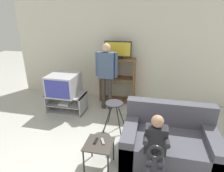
{
  "coord_description": "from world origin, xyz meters",
  "views": [
    {
      "loc": [
        0.68,
        -1.62,
        2.24
      ],
      "look_at": [
        -0.08,
        1.81,
        0.9
      ],
      "focal_mm": 30.0,
      "sensor_mm": 36.0,
      "label": 1
    }
  ],
  "objects_px": {
    "television_flat": "(118,50)",
    "person_seated_child": "(155,145)",
    "snack_table": "(99,147)",
    "remote_control_black": "(96,141)",
    "tv_stand": "(67,102)",
    "couch": "(168,142)",
    "television_main": "(64,85)",
    "remote_control_white": "(103,141)",
    "person_standing_adult": "(106,71)",
    "media_shelf": "(117,80)",
    "folding_stool": "(114,108)"
  },
  "relations": [
    {
      "from": "person_standing_adult",
      "to": "couch",
      "type": "bearing_deg",
      "value": -46.0
    },
    {
      "from": "television_main",
      "to": "remote_control_black",
      "type": "height_order",
      "value": "television_main"
    },
    {
      "from": "folding_stool",
      "to": "couch",
      "type": "height_order",
      "value": "couch"
    },
    {
      "from": "remote_control_black",
      "to": "person_seated_child",
      "type": "xyz_separation_m",
      "value": [
        0.88,
        -0.11,
        0.15
      ]
    },
    {
      "from": "folding_stool",
      "to": "couch",
      "type": "bearing_deg",
      "value": -30.15
    },
    {
      "from": "television_flat",
      "to": "person_seated_child",
      "type": "height_order",
      "value": "television_flat"
    },
    {
      "from": "media_shelf",
      "to": "folding_stool",
      "type": "xyz_separation_m",
      "value": [
        0.21,
        -1.39,
        -0.11
      ]
    },
    {
      "from": "folding_stool",
      "to": "remote_control_black",
      "type": "bearing_deg",
      "value": -93.58
    },
    {
      "from": "person_standing_adult",
      "to": "television_main",
      "type": "bearing_deg",
      "value": -160.18
    },
    {
      "from": "tv_stand",
      "to": "remote_control_white",
      "type": "distance_m",
      "value": 2.07
    },
    {
      "from": "remote_control_black",
      "to": "person_standing_adult",
      "type": "bearing_deg",
      "value": 101.21
    },
    {
      "from": "person_standing_adult",
      "to": "tv_stand",
      "type": "bearing_deg",
      "value": -160.59
    },
    {
      "from": "media_shelf",
      "to": "person_standing_adult",
      "type": "distance_m",
      "value": 0.68
    },
    {
      "from": "person_standing_adult",
      "to": "remote_control_black",
      "type": "bearing_deg",
      "value": -80.8
    },
    {
      "from": "remote_control_black",
      "to": "television_flat",
      "type": "bearing_deg",
      "value": 95.35
    },
    {
      "from": "television_main",
      "to": "remote_control_white",
      "type": "distance_m",
      "value": 2.08
    },
    {
      "from": "remote_control_black",
      "to": "person_standing_adult",
      "type": "relative_size",
      "value": 0.09
    },
    {
      "from": "media_shelf",
      "to": "person_seated_child",
      "type": "distance_m",
      "value": 2.74
    },
    {
      "from": "television_main",
      "to": "remote_control_black",
      "type": "bearing_deg",
      "value": -50.8
    },
    {
      "from": "television_main",
      "to": "media_shelf",
      "type": "bearing_deg",
      "value": 37.91
    },
    {
      "from": "snack_table",
      "to": "remote_control_white",
      "type": "distance_m",
      "value": 0.1
    },
    {
      "from": "television_main",
      "to": "television_flat",
      "type": "bearing_deg",
      "value": 38.46
    },
    {
      "from": "television_flat",
      "to": "remote_control_white",
      "type": "height_order",
      "value": "television_flat"
    },
    {
      "from": "snack_table",
      "to": "couch",
      "type": "distance_m",
      "value": 1.15
    },
    {
      "from": "snack_table",
      "to": "person_seated_child",
      "type": "relative_size",
      "value": 0.43
    },
    {
      "from": "remote_control_black",
      "to": "couch",
      "type": "height_order",
      "value": "couch"
    },
    {
      "from": "remote_control_white",
      "to": "remote_control_black",
      "type": "bearing_deg",
      "value": 159.67
    },
    {
      "from": "media_shelf",
      "to": "snack_table",
      "type": "bearing_deg",
      "value": -85.3
    },
    {
      "from": "television_flat",
      "to": "remote_control_white",
      "type": "relative_size",
      "value": 4.85
    },
    {
      "from": "television_main",
      "to": "snack_table",
      "type": "xyz_separation_m",
      "value": [
        1.33,
        -1.59,
        -0.32
      ]
    },
    {
      "from": "television_flat",
      "to": "snack_table",
      "type": "xyz_separation_m",
      "value": [
        0.2,
        -2.49,
        -1.02
      ]
    },
    {
      "from": "snack_table",
      "to": "remote_control_black",
      "type": "bearing_deg",
      "value": 148.07
    },
    {
      "from": "television_flat",
      "to": "remote_control_white",
      "type": "bearing_deg",
      "value": -84.18
    },
    {
      "from": "television_flat",
      "to": "remote_control_black",
      "type": "height_order",
      "value": "television_flat"
    },
    {
      "from": "television_flat",
      "to": "tv_stand",
      "type": "bearing_deg",
      "value": -141.45
    },
    {
      "from": "tv_stand",
      "to": "remote_control_black",
      "type": "relative_size",
      "value": 6.29
    },
    {
      "from": "snack_table",
      "to": "tv_stand",
      "type": "bearing_deg",
      "value": 129.03
    },
    {
      "from": "remote_control_black",
      "to": "couch",
      "type": "relative_size",
      "value": 0.1
    },
    {
      "from": "remote_control_black",
      "to": "television_main",
      "type": "bearing_deg",
      "value": 131.2
    },
    {
      "from": "media_shelf",
      "to": "remote_control_black",
      "type": "height_order",
      "value": "media_shelf"
    },
    {
      "from": "couch",
      "to": "person_standing_adult",
      "type": "relative_size",
      "value": 0.9
    },
    {
      "from": "couch",
      "to": "person_standing_adult",
      "type": "distance_m",
      "value": 2.16
    },
    {
      "from": "television_flat",
      "to": "folding_stool",
      "type": "distance_m",
      "value": 1.68
    },
    {
      "from": "tv_stand",
      "to": "remote_control_black",
      "type": "height_order",
      "value": "remote_control_black"
    },
    {
      "from": "television_main",
      "to": "remote_control_black",
      "type": "xyz_separation_m",
      "value": [
        1.27,
        -1.56,
        -0.25
      ]
    },
    {
      "from": "remote_control_white",
      "to": "couch",
      "type": "bearing_deg",
      "value": -4.35
    },
    {
      "from": "snack_table",
      "to": "person_standing_adult",
      "type": "height_order",
      "value": "person_standing_adult"
    },
    {
      "from": "remote_control_white",
      "to": "person_standing_adult",
      "type": "height_order",
      "value": "person_standing_adult"
    },
    {
      "from": "television_main",
      "to": "snack_table",
      "type": "distance_m",
      "value": 2.1
    },
    {
      "from": "television_flat",
      "to": "person_standing_adult",
      "type": "distance_m",
      "value": 0.7
    }
  ]
}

